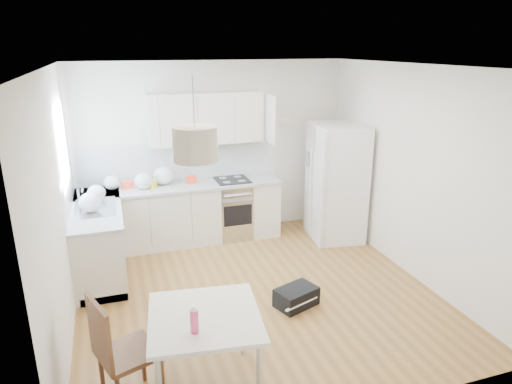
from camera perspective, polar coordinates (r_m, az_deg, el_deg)
floor at (r=5.76m, az=0.01°, el=-12.43°), size 4.20×4.20×0.00m
ceiling at (r=4.98m, az=0.02°, el=15.47°), size 4.20×4.20×0.00m
wall_back at (r=7.17m, az=-5.24°, el=5.27°), size 4.20×0.00×4.20m
wall_left at (r=5.01m, az=-23.48°, el=-1.81°), size 0.00×4.20×4.20m
wall_right at (r=6.17m, az=18.90°, el=2.27°), size 0.00×4.20×4.20m
window_glassblock at (r=6.01m, az=-23.01°, el=5.35°), size 0.02×1.00×1.00m
cabinets_back at (r=7.04m, az=-9.23°, el=-2.87°), size 3.00×0.60×0.88m
cabinets_left at (r=6.43m, az=-19.01°, el=-5.74°), size 0.60×1.80×0.88m
counter_back at (r=6.90m, az=-9.42°, el=0.71°), size 3.02×0.64×0.04m
counter_left at (r=6.26m, az=-19.43°, el=-1.88°), size 0.64×1.82×0.04m
backsplash_back at (r=7.09m, az=-9.93°, el=3.77°), size 3.00×0.01×0.58m
backsplash_left at (r=6.19m, az=-22.43°, el=0.57°), size 0.01×1.80×0.58m
upper_cabinets at (r=6.89m, az=-6.29°, el=9.16°), size 1.70×0.32×0.75m
range_oven at (r=7.20m, az=-2.94°, el=-2.20°), size 0.50×0.61×0.88m
sink at (r=6.21m, az=-19.45°, el=-1.90°), size 0.50×0.80×0.16m
refrigerator at (r=7.15m, az=10.04°, el=1.23°), size 0.96×1.00×1.79m
dining_table at (r=4.05m, az=-6.42°, el=-16.03°), size 1.04×1.04×0.74m
dining_chair at (r=4.10m, az=-15.58°, el=-18.51°), size 0.56×0.56×1.04m
drink_bottle at (r=3.76m, az=-7.73°, el=-15.47°), size 0.07×0.07×0.23m
gym_bag at (r=5.48m, az=5.05°, el=-12.92°), size 0.55×0.46×0.22m
pendant_lamp at (r=3.59m, az=-7.61°, el=5.96°), size 0.40×0.40×0.27m
grocery_bag_a at (r=6.88m, az=-17.60°, el=1.12°), size 0.23×0.19×0.20m
grocery_bag_b at (r=6.77m, az=-13.87°, el=1.33°), size 0.27×0.23×0.24m
grocery_bag_c at (r=6.92m, az=-11.43°, el=2.04°), size 0.31×0.26×0.28m
grocery_bag_d at (r=6.46m, az=-19.31°, el=-0.08°), size 0.24×0.20×0.21m
grocery_bag_e at (r=6.04m, az=-20.00°, el=-1.22°), size 0.28×0.24×0.25m
snack_orange at (r=6.97m, az=-8.09°, el=1.54°), size 0.14×0.09×0.10m
snack_yellow at (r=6.83m, az=-13.08°, el=1.00°), size 0.20×0.19×0.12m
snack_red at (r=6.89m, az=-15.75°, el=0.89°), size 0.17×0.12×0.11m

